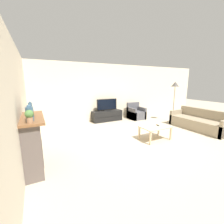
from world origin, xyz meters
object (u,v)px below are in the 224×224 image
object	(u,v)px
tv_stand	(107,116)
remote	(158,125)
tv	(107,105)
armchair	(136,113)
mantel_vase_right	(30,108)
floor_lamp	(175,87)
potted_plant	(29,116)
mantel_vase_centre_left	(30,113)
mantel_vase_left	(30,113)
mantel_clock	(30,112)
couch	(199,122)
fireplace	(33,143)
coffee_table	(155,128)

from	to	relation	value
tv_stand	remote	world-z (taller)	tv_stand
tv	armchair	world-z (taller)	tv
mantel_vase_right	floor_lamp	world-z (taller)	floor_lamp
remote	potted_plant	bearing A→B (deg)	-158.11
potted_plant	floor_lamp	world-z (taller)	floor_lamp
mantel_vase_centre_left	tv_stand	world-z (taller)	mantel_vase_centre_left
potted_plant	floor_lamp	size ratio (longest dim) A/B	0.13
mantel_vase_left	mantel_vase_centre_left	xyz separation A→B (m)	(0.00, 0.29, -0.04)
mantel_clock	tv	size ratio (longest dim) A/B	0.15
potted_plant	armchair	xyz separation A→B (m)	(4.65, 3.22, -1.01)
mantel_vase_left	tv	xyz separation A→B (m)	(3.13, 3.32, -0.52)
potted_plant	remote	bearing A→B (deg)	10.07
mantel_vase_centre_left	floor_lamp	bearing A→B (deg)	14.68
couch	mantel_vase_left	bearing A→B (deg)	-175.36
mantel_clock	floor_lamp	world-z (taller)	floor_lamp
fireplace	potted_plant	distance (m)	0.89
couch	mantel_vase_right	bearing A→B (deg)	177.05
tv_stand	couch	distance (m)	3.94
mantel_vase_centre_left	mantel_clock	world-z (taller)	mantel_vase_centre_left
tv	mantel_vase_left	bearing A→B (deg)	-133.33
coffee_table	mantel_vase_centre_left	bearing A→B (deg)	-177.54
armchair	couch	xyz separation A→B (m)	(1.20, -2.58, -0.00)
remote	floor_lamp	distance (m)	2.91
tv	remote	distance (m)	2.89
tv	coffee_table	size ratio (longest dim) A/B	1.08
mantel_vase_left	floor_lamp	xyz separation A→B (m)	(5.93, 1.84, 0.34)
mantel_vase_centre_left	couch	distance (m)	5.93
mantel_vase_right	potted_plant	bearing A→B (deg)	-90.00
tv	remote	world-z (taller)	tv
tv	coffee_table	distance (m)	2.92
mantel_vase_right	mantel_vase_left	bearing A→B (deg)	-90.00
fireplace	tv_stand	bearing A→B (deg)	42.98
tv_stand	couch	xyz separation A→B (m)	(2.72, -2.84, 0.02)
mantel_vase_centre_left	floor_lamp	xyz separation A→B (m)	(5.93, 1.55, 0.39)
tv	coffee_table	world-z (taller)	tv
mantel_vase_right	couch	world-z (taller)	mantel_vase_right
coffee_table	floor_lamp	xyz separation A→B (m)	(2.43, 1.40, 1.25)
tv	potted_plant	bearing A→B (deg)	-131.97
potted_plant	couch	xyz separation A→B (m)	(5.85, 0.64, -1.01)
mantel_vase_centre_left	potted_plant	bearing A→B (deg)	-90.00
tv_stand	armchair	distance (m)	1.54
tv	floor_lamp	distance (m)	3.28
mantel_vase_left	armchair	bearing A→B (deg)	33.35
mantel_vase_left	remote	xyz separation A→B (m)	(3.64, 0.48, -0.84)
mantel_clock	couch	bearing A→B (deg)	-0.42
tv_stand	floor_lamp	distance (m)	3.45
mantel_vase_centre_left	couch	bearing A→B (deg)	1.80
fireplace	tv	bearing A→B (deg)	42.96
mantel_clock	remote	world-z (taller)	mantel_clock
potted_plant	remote	world-z (taller)	potted_plant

